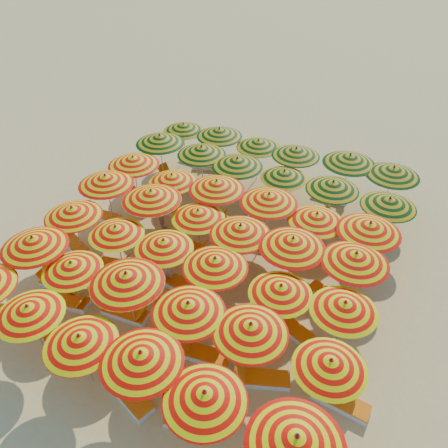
# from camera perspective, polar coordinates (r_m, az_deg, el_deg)

# --- Properties ---
(ground) EXTENTS (120.00, 120.00, 0.00)m
(ground) POSITION_cam_1_polar(r_m,az_deg,el_deg) (18.12, -0.72, -4.86)
(ground) COLOR #D6B55F
(ground) RESTS_ON ground
(umbrella_1) EXTENTS (2.59, 2.59, 2.28)m
(umbrella_1) POSITION_cam_1_polar(r_m,az_deg,el_deg) (14.90, -24.18, -10.24)
(umbrella_1) COLOR silver
(umbrella_1) RESTS_ON ground
(umbrella_2) EXTENTS (2.27, 2.27, 2.32)m
(umbrella_2) POSITION_cam_1_polar(r_m,az_deg,el_deg) (13.53, -18.31, -14.18)
(umbrella_2) COLOR silver
(umbrella_2) RESTS_ON ground
(umbrella_3) EXTENTS (2.90, 2.90, 2.49)m
(umbrella_3) POSITION_cam_1_polar(r_m,az_deg,el_deg) (12.58, -10.76, -16.68)
(umbrella_3) COLOR silver
(umbrella_3) RESTS_ON ground
(umbrella_4) EXTENTS (2.58, 2.58, 2.39)m
(umbrella_4) POSITION_cam_1_polar(r_m,az_deg,el_deg) (11.86, -2.54, -21.55)
(umbrella_4) COLOR silver
(umbrella_4) RESTS_ON ground
(umbrella_5) EXTENTS (3.15, 3.15, 2.57)m
(umbrella_5) POSITION_cam_1_polar(r_m,az_deg,el_deg) (11.28, 9.42, -26.12)
(umbrella_5) COLOR silver
(umbrella_5) RESTS_ON ground
(umbrella_6) EXTENTS (2.87, 2.87, 2.54)m
(umbrella_6) POSITION_cam_1_polar(r_m,az_deg,el_deg) (17.00, -23.64, -2.17)
(umbrella_6) COLOR silver
(umbrella_6) RESTS_ON ground
(umbrella_7) EXTENTS (2.45, 2.45, 2.23)m
(umbrella_7) POSITION_cam_1_polar(r_m,az_deg,el_deg) (15.92, -19.28, -5.24)
(umbrella_7) COLOR silver
(umbrella_7) RESTS_ON ground
(umbrella_8) EXTENTS (3.16, 3.16, 2.61)m
(umbrella_8) POSITION_cam_1_polar(r_m,az_deg,el_deg) (14.50, -12.62, -6.90)
(umbrella_8) COLOR silver
(umbrella_8) RESTS_ON ground
(umbrella_9) EXTENTS (2.92, 2.92, 2.46)m
(umbrella_9) POSITION_cam_1_polar(r_m,az_deg,el_deg) (13.54, -4.68, -10.79)
(umbrella_9) COLOR silver
(umbrella_9) RESTS_ON ground
(umbrella_10) EXTENTS (2.95, 2.95, 2.43)m
(umbrella_10) POSITION_cam_1_polar(r_m,az_deg,el_deg) (13.04, 3.49, -13.44)
(umbrella_10) COLOR silver
(umbrella_10) RESTS_ON ground
(umbrella_11) EXTENTS (2.34, 2.34, 2.23)m
(umbrella_11) POSITION_cam_1_polar(r_m,az_deg,el_deg) (12.85, 13.72, -17.34)
(umbrella_11) COLOR silver
(umbrella_11) RESTS_ON ground
(umbrella_12) EXTENTS (2.69, 2.69, 2.42)m
(umbrella_12) POSITION_cam_1_polar(r_m,az_deg,el_deg) (18.19, -19.18, 1.52)
(umbrella_12) COLOR silver
(umbrella_12) RESTS_ON ground
(umbrella_13) EXTENTS (2.49, 2.49, 2.25)m
(umbrella_13) POSITION_cam_1_polar(r_m,az_deg,el_deg) (17.00, -13.93, -0.81)
(umbrella_13) COLOR silver
(umbrella_13) RESTS_ON ground
(umbrella_14) EXTENTS (2.83, 2.83, 2.31)m
(umbrella_14) POSITION_cam_1_polar(r_m,az_deg,el_deg) (15.95, -7.88, -2.58)
(umbrella_14) COLOR silver
(umbrella_14) RESTS_ON ground
(umbrella_15) EXTENTS (2.71, 2.71, 2.45)m
(umbrella_15) POSITION_cam_1_polar(r_m,az_deg,el_deg) (14.90, -1.17, -5.05)
(umbrella_15) COLOR silver
(umbrella_15) RESTS_ON ground
(umbrella_16) EXTENTS (2.45, 2.45, 2.25)m
(umbrella_16) POSITION_cam_1_polar(r_m,az_deg,el_deg) (14.38, 7.42, -8.45)
(umbrella_16) COLOR silver
(umbrella_16) RESTS_ON ground
(umbrella_17) EXTENTS (2.79, 2.79, 2.28)m
(umbrella_17) POSITION_cam_1_polar(r_m,az_deg,el_deg) (14.23, 15.48, -10.31)
(umbrella_17) COLOR silver
(umbrella_17) RESTS_ON ground
(umbrella_18) EXTENTS (2.60, 2.60, 2.56)m
(umbrella_18) POSITION_cam_1_polar(r_m,az_deg,el_deg) (19.56, -15.20, 5.60)
(umbrella_18) COLOR silver
(umbrella_18) RESTS_ON ground
(umbrella_19) EXTENTS (2.71, 2.71, 2.61)m
(umbrella_19) POSITION_cam_1_polar(r_m,az_deg,el_deg) (18.07, -9.48, 3.74)
(umbrella_19) COLOR silver
(umbrella_19) RESTS_ON ground
(umbrella_20) EXTENTS (2.47, 2.47, 2.28)m
(umbrella_20) POSITION_cam_1_polar(r_m,az_deg,el_deg) (17.30, -3.39, 1.33)
(umbrella_20) COLOR silver
(umbrella_20) RESTS_ON ground
(umbrella_21) EXTENTS (2.46, 2.46, 2.48)m
(umbrella_21) POSITION_cam_1_polar(r_m,az_deg,el_deg) (16.22, 2.17, -0.72)
(umbrella_21) COLOR silver
(umbrella_21) RESTS_ON ground
(umbrella_22) EXTENTS (2.61, 2.61, 2.57)m
(umbrella_22) POSITION_cam_1_polar(r_m,az_deg,el_deg) (15.69, 8.96, -2.41)
(umbrella_22) COLOR silver
(umbrella_22) RESTS_ON ground
(umbrella_23) EXTENTS (2.44, 2.44, 2.53)m
(umbrella_23) POSITION_cam_1_polar(r_m,az_deg,el_deg) (15.63, 16.80, -4.23)
(umbrella_23) COLOR silver
(umbrella_23) RESTS_ON ground
(umbrella_24) EXTENTS (3.05, 3.05, 2.53)m
(umbrella_24) POSITION_cam_1_polar(r_m,az_deg,el_deg) (20.78, -11.78, 8.08)
(umbrella_24) COLOR silver
(umbrella_24) RESTS_ON ground
(umbrella_25) EXTENTS (2.51, 2.51, 2.26)m
(umbrella_25) POSITION_cam_1_polar(r_m,az_deg,el_deg) (19.65, -6.80, 5.97)
(umbrella_25) COLOR silver
(umbrella_25) RESTS_ON ground
(umbrella_26) EXTENTS (2.94, 2.94, 2.56)m
(umbrella_26) POSITION_cam_1_polar(r_m,az_deg,el_deg) (18.55, -0.98, 5.10)
(umbrella_26) COLOR silver
(umbrella_26) RESTS_ON ground
(umbrella_27) EXTENTS (2.85, 2.85, 2.54)m
(umbrella_27) POSITION_cam_1_polar(r_m,az_deg,el_deg) (17.85, 5.88, 3.36)
(umbrella_27) COLOR silver
(umbrella_27) RESTS_ON ground
(umbrella_28) EXTENTS (2.94, 2.94, 2.36)m
(umbrella_28) POSITION_cam_1_polar(r_m,az_deg,el_deg) (17.34, 12.00, 0.85)
(umbrella_28) COLOR silver
(umbrella_28) RESTS_ON ground
(umbrella_29) EXTENTS (2.63, 2.63, 2.56)m
(umbrella_29) POSITION_cam_1_polar(r_m,az_deg,el_deg) (17.08, 18.49, -0.43)
(umbrella_29) COLOR silver
(umbrella_29) RESTS_ON ground
(umbrella_30) EXTENTS (3.03, 3.03, 2.59)m
(umbrella_30) POSITION_cam_1_polar(r_m,az_deg,el_deg) (22.37, -8.38, 10.91)
(umbrella_30) COLOR silver
(umbrella_30) RESTS_ON ground
(umbrella_31) EXTENTS (2.72, 2.72, 2.51)m
(umbrella_31) POSITION_cam_1_polar(r_m,az_deg,el_deg) (21.27, -2.95, 9.56)
(umbrella_31) COLOR silver
(umbrella_31) RESTS_ON ground
(umbrella_32) EXTENTS (2.99, 2.99, 2.53)m
(umbrella_32) POSITION_cam_1_polar(r_m,az_deg,el_deg) (20.24, 1.74, 8.08)
(umbrella_32) COLOR silver
(umbrella_32) RESTS_ON ground
(umbrella_33) EXTENTS (2.68, 2.68, 2.26)m
(umbrella_33) POSITION_cam_1_polar(r_m,az_deg,el_deg) (19.95, 7.86, 6.44)
(umbrella_33) COLOR silver
(umbrella_33) RESTS_ON ground
(umbrella_34) EXTENTS (2.76, 2.76, 2.44)m
(umbrella_34) POSITION_cam_1_polar(r_m,az_deg,el_deg) (19.28, 14.03, 4.90)
(umbrella_34) COLOR silver
(umbrella_34) RESTS_ON ground
(umbrella_35) EXTENTS (2.51, 2.51, 2.41)m
(umbrella_35) POSITION_cam_1_polar(r_m,az_deg,el_deg) (18.96, 20.76, 2.67)
(umbrella_35) COLOR silver
(umbrella_35) RESTS_ON ground
(umbrella_36) EXTENTS (2.80, 2.80, 2.33)m
(umbrella_36) POSITION_cam_1_polar(r_m,az_deg,el_deg) (23.99, -5.31, 12.49)
(umbrella_36) COLOR silver
(umbrella_36) RESTS_ON ground
(umbrella_37) EXTENTS (2.66, 2.66, 2.52)m
(umbrella_37) POSITION_cam_1_polar(r_m,az_deg,el_deg) (22.96, -0.60, 11.88)
(umbrella_37) COLOR silver
(umbrella_37) RESTS_ON ground
(umbrella_38) EXTENTS (2.36, 2.36, 2.35)m
(umbrella_38) POSITION_cam_1_polar(r_m,az_deg,el_deg) (22.25, 4.53, 10.44)
(umbrella_38) COLOR silver
(umbrella_38) RESTS_ON ground
(umbrella_39) EXTENTS (2.62, 2.62, 2.46)m
(umbrella_39) POSITION_cam_1_polar(r_m,az_deg,el_deg) (21.49, 9.40, 9.27)
(umbrella_39) COLOR silver
(umbrella_39) RESTS_ON ground
(umbrella_40) EXTENTS (2.80, 2.80, 2.61)m
(umbrella_40) POSITION_cam_1_polar(r_m,az_deg,el_deg) (21.17, 16.09, 8.16)
(umbrella_40) COLOR silver
(umbrella_40) RESTS_ON ground
(umbrella_41) EXTENTS (2.85, 2.85, 2.55)m
(umbrella_41) POSITION_cam_1_polar(r_m,az_deg,el_deg) (20.92, 21.23, 6.45)
(umbrella_41) COLOR silver
(umbrella_41) RESTS_ON ground
(lounger_1) EXTENTS (1.82, 1.23, 0.69)m
(lounger_1) POSITION_cam_1_polar(r_m,az_deg,el_deg) (15.95, -20.55, -15.21)
(lounger_1) COLOR white
(lounger_1) RESTS_ON ground
(lounger_2) EXTENTS (1.83, 1.10, 0.69)m
(lounger_2) POSITION_cam_1_polar(r_m,az_deg,el_deg) (14.43, -12.31, -20.95)
(lounger_2) COLOR white
(lounger_2) RESTS_ON ground
(lounger_3) EXTENTS (1.83, 1.15, 0.69)m
(lounger_3) POSITION_cam_1_polar(r_m,az_deg,el_deg) (13.80, -3.77, -24.03)
(lounger_3) COLOR white
(lounger_3) RESTS_ON ground
(lounger_4) EXTENTS (1.75, 0.64, 0.69)m
(lounger_4) POSITION_cam_1_polar(r_m,az_deg,el_deg) (18.06, -20.60, -7.46)
(lounger_4) COLOR white
(lounger_4) RESTS_ON ground
(lounger_5) EXTENTS (1.81, 0.91, 0.69)m
(lounger_5) POSITION_cam_1_polar(r_m,az_deg,el_deg) (17.35, -19.73, -9.47)
(lounger_5) COLOR white
(lounger_5) RESTS_ON ground
(lounger_6) EXTENTS (1.78, 0.75, 0.69)m
(lounger_6) POSITION_cam_1_polar(r_m,az_deg,el_deg) (16.38, -12.64, -11.27)
(lounger_6) COLOR white
(lounger_6) RESTS_ON ground
(lounger_7) EXTENTS (1.80, 0.84, 0.69)m
(lounger_7) POSITION_cam_1_polar(r_m,az_deg,el_deg) (14.93, -2.61, -16.64)
(lounger_7) COLOR white
(lounger_7) RESTS_ON ground
(lounger_8) EXTENTS (1.82, 1.19, 0.69)m
(lounger_8) POSITION_cam_1_polar(r_m,az_deg,el_deg) (14.47, 4.86, -19.45)
(lounger_8) COLOR white
(lounger_8) RESTS_ON ground
(lounger_9) EXTENTS (1.77, 0.72, 0.69)m
(lounger_9) POSITION_cam_1_polar(r_m,az_deg,el_deg) (14.46, 14.87, -21.43)
(lounger_9) COLOR white
(lounger_9) RESTS_ON ground
(lounger_10) EXTENTS (1.82, 1.18, 0.69)m
(lounger_10) POSITION_cam_1_polar(r_m,az_deg,el_deg) (19.79, -19.02, -2.42)
(lounger_10) COLOR white
(lounger_10) RESTS_ON ground
(lounger_11) EXTENTS (1.82, 0.93, 0.69)m
(lounger_11) POSITION_cam_1_polar(r_m,az_deg,el_deg) (18.34, -14.64, -5.11)
(lounger_11) COLOR white
(lounger_11) RESTS_ON ground
(lounger_12) EXTENTS (1.77, 0.69, 0.69)m
(lounger_12) POSITION_cam_1_polar(r_m,az_deg,el_deg) (17.05, -5.82, -7.80)
(lounger_12) COLOR white
(lounger_12) RESTS_ON ground
(lounger_13) EXTENTS (1.82, 1.19, 0.69)m
(lounger_13) POSITION_cam_1_polar(r_m,az_deg,el_deg) (15.75, 8.84, -13.23)
(lounger_13) COLOR white
(lounger_13) RESTS_ON ground
(lounger_14) EXTENTS (1.78, 0.74, 0.69)m
(lounger_14) POSITION_cam_1_polar(r_m,az_deg,el_deg) (21.04, -15.60, 1.06)
(lounger_14) COLOR white
(lounger_14) RESTS_ON ground
(lounger_15) EXTENTS (1.76, 0.66, 0.69)m
(lounger_15) POSITION_cam_1_polar(r_m,az_deg,el_deg) (18.63, -4.61, -2.93)
(lounger_15) COLOR white
(lounger_15) RESTS_ON ground
(lounger_16) EXTENTS (1.83, 1.11, 0.69)m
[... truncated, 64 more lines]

